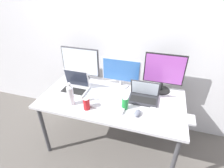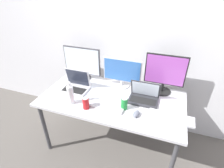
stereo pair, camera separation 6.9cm
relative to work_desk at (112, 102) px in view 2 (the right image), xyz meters
name	(u,v)px [view 2 (the right image)]	position (x,y,z in m)	size (l,w,h in m)	color
ground_plane	(112,143)	(0.00, 0.00, -0.68)	(16.00, 16.00, 0.00)	#5B5651
wall_back	(128,34)	(0.00, 0.59, 0.62)	(7.00, 0.08, 2.60)	silver
work_desk	(112,102)	(0.00, 0.00, 0.00)	(1.58, 0.81, 0.74)	#424247
monitor_left	(82,63)	(-0.51, 0.30, 0.29)	(0.49, 0.20, 0.43)	#38383D
monitor_center	(122,72)	(0.03, 0.28, 0.25)	(0.46, 0.19, 0.36)	silver
monitor_right	(165,73)	(0.51, 0.31, 0.31)	(0.44, 0.21, 0.46)	black
laptop_silver	(76,85)	(-0.47, 0.03, 0.12)	(0.31, 0.23, 0.24)	silver
laptop_secondary	(144,96)	(0.34, 0.08, 0.11)	(0.32, 0.21, 0.22)	#2D2D33
keyboard_main	(106,106)	(-0.01, -0.18, 0.07)	(0.39, 0.13, 0.02)	#B2B2B7
keyboard_aux	(171,118)	(0.64, -0.13, 0.07)	(0.43, 0.14, 0.02)	#B2B2B7
mouse_by_keyboard	(136,114)	(0.32, -0.20, 0.08)	(0.06, 0.11, 0.04)	slate
water_bottle	(70,94)	(-0.38, -0.23, 0.18)	(0.07, 0.07, 0.26)	silver
soda_can_near_keyboard	(86,103)	(-0.19, -0.26, 0.12)	(0.07, 0.07, 0.13)	red
soda_can_by_laptop	(124,104)	(0.18, -0.14, 0.12)	(0.07, 0.07, 0.13)	#197F33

